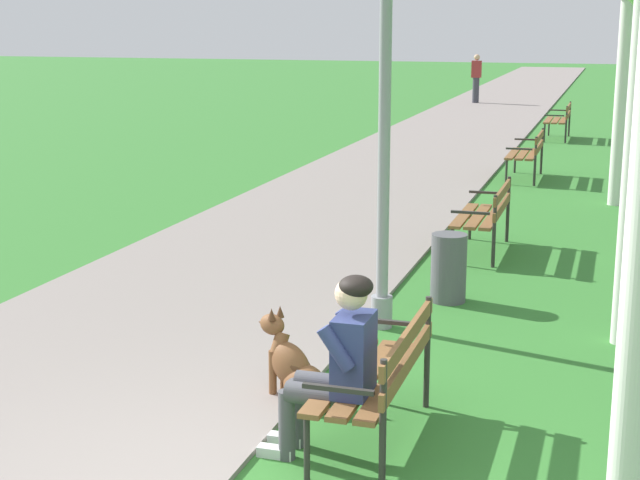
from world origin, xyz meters
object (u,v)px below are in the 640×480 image
(pedestrian_distant, at_px, (476,79))
(park_bench_furthest, at_px, (560,118))
(lamp_post_near, at_px, (385,71))
(park_bench_far, at_px, (528,151))
(person_seated_on_near_bench, at_px, (337,360))
(park_bench_near, at_px, (381,371))
(dog_brown, at_px, (295,370))
(park_bench_mid, at_px, (487,212))
(litter_bin, at_px, (449,268))

(pedestrian_distant, bearing_deg, park_bench_furthest, -70.05)
(park_bench_furthest, height_order, lamp_post_near, lamp_post_near)
(lamp_post_near, bearing_deg, pedestrian_distant, 96.34)
(park_bench_far, relative_size, person_seated_on_near_bench, 1.20)
(park_bench_far, xyz_separation_m, pedestrian_distant, (-3.20, 15.43, 0.33))
(person_seated_on_near_bench, distance_m, pedestrian_distant, 27.46)
(lamp_post_near, bearing_deg, park_bench_near, -76.51)
(pedestrian_distant, bearing_deg, dog_brown, -84.53)
(park_bench_near, distance_m, park_bench_mid, 5.68)
(park_bench_near, relative_size, litter_bin, 2.14)
(park_bench_mid, distance_m, dog_brown, 5.25)
(park_bench_near, bearing_deg, park_bench_far, 90.56)
(park_bench_mid, height_order, park_bench_far, same)
(pedestrian_distant, bearing_deg, park_bench_mid, -81.32)
(dog_brown, bearing_deg, park_bench_furthest, 87.27)
(park_bench_far, distance_m, dog_brown, 11.05)
(dog_brown, height_order, litter_bin, dog_brown)
(park_bench_mid, distance_m, litter_bin, 2.22)
(park_bench_near, xyz_separation_m, lamp_post_near, (-0.59, 2.44, 1.85))
(park_bench_near, height_order, dog_brown, park_bench_near)
(park_bench_near, bearing_deg, park_bench_mid, 90.64)
(lamp_post_near, height_order, litter_bin, lamp_post_near)
(person_seated_on_near_bench, bearing_deg, park_bench_near, 58.29)
(park_bench_near, distance_m, litter_bin, 3.48)
(park_bench_far, height_order, dog_brown, park_bench_far)
(park_bench_far, height_order, park_bench_furthest, same)
(park_bench_far, distance_m, park_bench_furthest, 6.19)
(park_bench_furthest, height_order, dog_brown, park_bench_furthest)
(park_bench_near, height_order, lamp_post_near, lamp_post_near)
(park_bench_furthest, relative_size, lamp_post_near, 0.33)
(lamp_post_near, relative_size, pedestrian_distant, 2.77)
(park_bench_mid, distance_m, lamp_post_near, 3.76)
(park_bench_furthest, xyz_separation_m, dog_brown, (-0.82, -17.21, -0.25))
(park_bench_near, distance_m, pedestrian_distant, 27.15)
(park_bench_far, xyz_separation_m, park_bench_furthest, (0.16, 6.19, 0.00))
(park_bench_near, xyz_separation_m, person_seated_on_near_bench, (-0.21, -0.34, 0.17))
(litter_bin, relative_size, pedestrian_distant, 0.42)
(person_seated_on_near_bench, relative_size, litter_bin, 1.79)
(park_bench_mid, height_order, pedestrian_distant, pedestrian_distant)
(person_seated_on_near_bench, bearing_deg, lamp_post_near, 97.76)
(park_bench_mid, height_order, park_bench_furthest, same)
(park_bench_far, distance_m, litter_bin, 8.05)
(lamp_post_near, bearing_deg, litter_bin, 66.58)
(park_bench_far, height_order, litter_bin, park_bench_far)
(pedestrian_distant, bearing_deg, park_bench_near, -83.00)
(park_bench_furthest, distance_m, pedestrian_distant, 9.84)
(park_bench_far, relative_size, dog_brown, 1.93)
(lamp_post_near, bearing_deg, dog_brown, -95.50)
(litter_bin, bearing_deg, park_bench_mid, 87.98)
(park_bench_near, xyz_separation_m, litter_bin, (-0.14, 3.47, -0.16))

